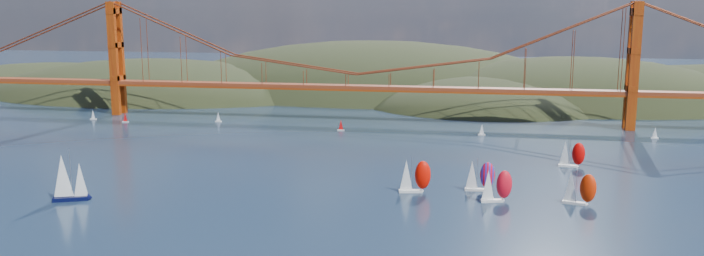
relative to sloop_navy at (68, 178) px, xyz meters
name	(u,v)px	position (x,y,z in m)	size (l,w,h in m)	color
headlands	(459,117)	(101.50, 242.35, -18.89)	(725.00, 225.00, 96.00)	black
bridge	(354,52)	(54.80, 144.06, 25.80)	(552.00, 12.00, 55.00)	maroon
sloop_navy	(68,178)	(0.00, 0.00, 0.00)	(9.98, 7.59, 14.58)	black
racer_0	(414,176)	(93.46, 25.44, -1.42)	(9.45, 4.85, 10.61)	silver
racer_1	(496,185)	(116.44, 19.72, -1.69)	(8.96, 5.13, 10.05)	silver
racer_2	(579,188)	(138.58, 21.03, -1.72)	(8.91, 5.14, 9.99)	silver
racer_3	(571,154)	(142.39, 66.09, -1.90)	(8.50, 3.93, 9.61)	white
racer_rwb	(479,175)	(112.01, 30.42, -1.77)	(8.57, 3.47, 9.88)	silver
distant_boat_1	(93,115)	(-67.18, 125.88, -4.03)	(3.00, 2.00, 4.70)	silver
distant_boat_2	(125,117)	(-48.45, 121.56, -4.03)	(3.00, 2.00, 4.70)	silver
distant_boat_3	(218,117)	(-6.50, 130.13, -4.03)	(3.00, 2.00, 4.70)	silver
distant_boat_4	(655,133)	(182.49, 123.39, -4.03)	(3.00, 2.00, 4.70)	silver
distant_boat_8	(482,130)	(113.41, 118.29, -4.03)	(3.00, 2.00, 4.70)	silver
distant_boat_9	(341,125)	(53.64, 118.44, -4.03)	(3.00, 2.00, 4.70)	silver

